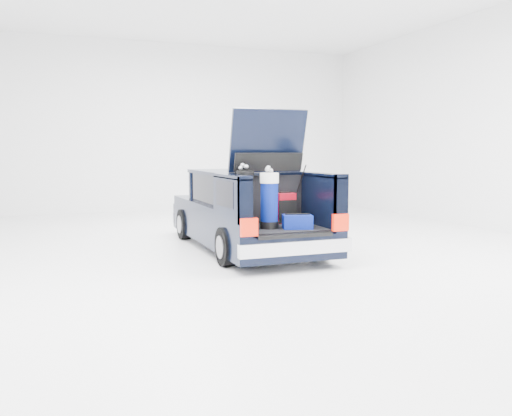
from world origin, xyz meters
name	(u,v)px	position (x,y,z in m)	size (l,w,h in m)	color
ground	(246,249)	(0.00, 0.00, 0.00)	(14.00, 14.00, 0.00)	white
car	(244,212)	(0.00, 0.11, 0.67)	(1.87, 4.65, 2.47)	black
red_suitcase	(285,208)	(0.30, -1.09, 0.85)	(0.33, 0.23, 0.53)	maroon
black_golf_bag	(244,198)	(-0.50, -1.27, 1.05)	(0.39, 0.43, 1.00)	black
blue_golf_bag	(269,200)	(-0.19, -1.58, 1.04)	(0.37, 0.37, 0.98)	black
blue_duffel	(297,222)	(0.20, -1.77, 0.71)	(0.51, 0.41, 0.24)	#041061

